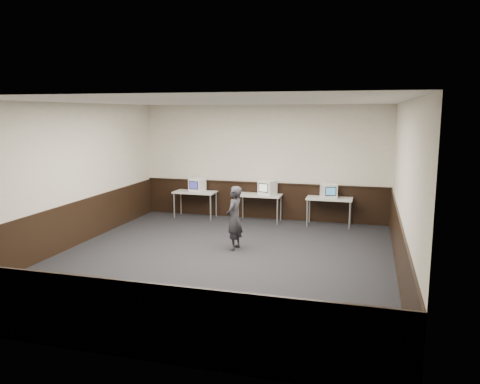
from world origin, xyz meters
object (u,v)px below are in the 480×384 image
object	(u,v)px
emac_left	(197,185)
person	(234,218)
desk_center	(260,197)
emac_center	(267,188)
emac_right	(329,191)
desk_left	(195,194)
desk_right	(329,200)

from	to	relation	value
emac_left	person	size ratio (longest dim) A/B	0.32
person	desk_center	bearing A→B (deg)	-172.00
emac_center	emac_right	world-z (taller)	emac_center
desk_left	person	bearing A→B (deg)	-54.59
desk_center	desk_right	world-z (taller)	same
desk_left	desk_right	bearing A→B (deg)	0.00
person	desk_left	bearing A→B (deg)	-138.18
desk_left	emac_left	bearing A→B (deg)	11.68
emac_center	desk_center	bearing A→B (deg)	-153.17
desk_right	emac_right	size ratio (longest dim) A/B	2.38
desk_center	emac_left	distance (m)	1.86
desk_center	person	world-z (taller)	person
desk_right	person	size ratio (longest dim) A/B	0.85
desk_left	desk_right	size ratio (longest dim) A/B	1.00
desk_right	desk_center	bearing A→B (deg)	180.00
desk_left	emac_right	xyz separation A→B (m)	(3.78, -0.02, 0.26)
desk_left	emac_center	xyz separation A→B (m)	(2.11, 0.03, 0.27)
desk_center	emac_left	bearing A→B (deg)	179.59
emac_right	desk_left	bearing A→B (deg)	160.15
desk_center	person	bearing A→B (deg)	-88.41
desk_right	emac_right	world-z (taller)	emac_right
desk_right	emac_left	bearing A→B (deg)	179.80
emac_left	desk_center	bearing A→B (deg)	9.89
desk_center	emac_left	xyz separation A→B (m)	(-1.84, 0.01, 0.26)
desk_left	desk_center	bearing A→B (deg)	0.00
desk_left	emac_right	size ratio (longest dim) A/B	2.38
emac_left	emac_right	distance (m)	3.71
emac_center	emac_right	distance (m)	1.67
desk_center	desk_right	xyz separation A→B (m)	(1.90, 0.00, 0.00)
emac_center	desk_right	bearing A→B (deg)	18.79
desk_right	emac_left	size ratio (longest dim) A/B	2.62
desk_right	person	bearing A→B (deg)	-123.24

